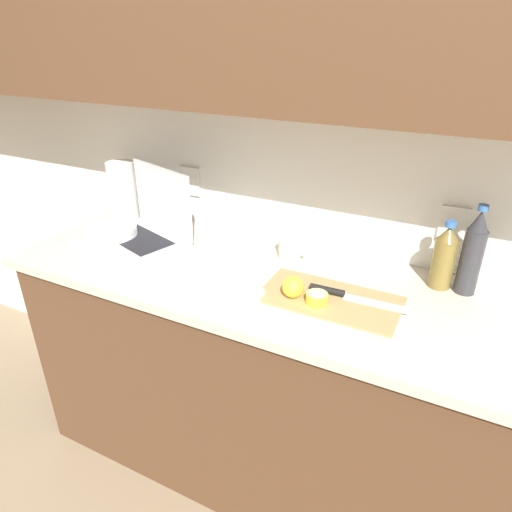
% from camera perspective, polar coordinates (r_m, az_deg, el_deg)
% --- Properties ---
extents(ground_plane, '(12.00, 12.00, 0.00)m').
position_cam_1_polar(ground_plane, '(2.07, 9.09, -26.70)').
color(ground_plane, '#847056').
rests_on(ground_plane, ground).
extents(wall_back, '(5.20, 0.38, 2.60)m').
position_cam_1_polar(wall_back, '(1.48, 16.90, 21.95)').
color(wall_back, white).
rests_on(wall_back, ground_plane).
extents(counter_unit, '(2.43, 0.62, 0.90)m').
position_cam_1_polar(counter_unit, '(1.73, 10.90, -17.73)').
color(counter_unit, brown).
rests_on(counter_unit, ground_plane).
extents(laptop, '(0.41, 0.36, 0.28)m').
position_cam_1_polar(laptop, '(1.83, -13.34, 3.84)').
color(laptop, silver).
rests_on(laptop, counter_unit).
extents(cutting_board, '(0.43, 0.22, 0.01)m').
position_cam_1_polar(cutting_board, '(1.44, 9.18, -5.33)').
color(cutting_board, tan).
rests_on(cutting_board, counter_unit).
extents(knife, '(0.31, 0.04, 0.02)m').
position_cam_1_polar(knife, '(1.44, 10.54, -4.66)').
color(knife, silver).
rests_on(knife, cutting_board).
extents(lemon_half_cut, '(0.07, 0.07, 0.04)m').
position_cam_1_polar(lemon_half_cut, '(1.39, 7.62, -5.25)').
color(lemon_half_cut, yellow).
rests_on(lemon_half_cut, cutting_board).
extents(lemon_whole_beside, '(0.07, 0.07, 0.07)m').
position_cam_1_polar(lemon_whole_beside, '(1.41, 4.64, -3.90)').
color(lemon_whole_beside, yellow).
rests_on(lemon_whole_beside, cutting_board).
extents(bottle_green_soda, '(0.07, 0.07, 0.29)m').
position_cam_1_polar(bottle_green_soda, '(1.55, 25.43, 0.28)').
color(bottle_green_soda, '#333338').
rests_on(bottle_green_soda, counter_unit).
extents(bottle_oil_tall, '(0.07, 0.07, 0.23)m').
position_cam_1_polar(bottle_oil_tall, '(1.56, 22.43, -0.19)').
color(bottle_oil_tall, olive).
rests_on(bottle_oil_tall, counter_unit).
extents(measuring_cup, '(0.10, 0.08, 0.09)m').
position_cam_1_polar(measuring_cup, '(1.65, 4.28, 1.19)').
color(measuring_cup, silver).
rests_on(measuring_cup, counter_unit).
extents(bowl_white, '(0.19, 0.19, 0.06)m').
position_cam_1_polar(bowl_white, '(1.89, -17.53, 2.72)').
color(bowl_white, white).
rests_on(bowl_white, counter_unit).
extents(paper_towel_roll, '(0.12, 0.12, 0.25)m').
position_cam_1_polar(paper_towel_roll, '(2.06, -16.28, 7.81)').
color(paper_towel_roll, white).
rests_on(paper_towel_roll, counter_unit).
extents(dish_towel, '(0.23, 0.18, 0.02)m').
position_cam_1_polar(dish_towel, '(1.41, -4.21, -5.25)').
color(dish_towel, white).
rests_on(dish_towel, counter_unit).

